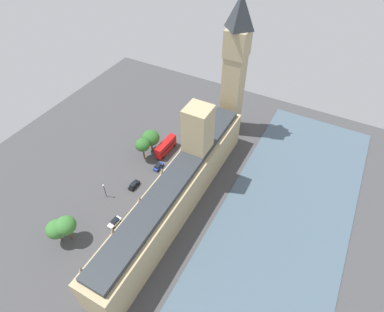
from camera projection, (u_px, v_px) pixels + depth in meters
ground_plane at (172, 204)px, 100.27m from camera, size 145.05×145.05×0.00m
river_thames at (272, 249)px, 88.99m from camera, size 37.42×130.55×0.25m
parliament_building at (179, 186)px, 95.11m from camera, size 10.33×75.05×29.19m
clock_tower at (235, 67)px, 109.13m from camera, size 7.62×7.62×51.79m
double_decker_bus_kerbside at (166, 146)px, 115.81m from camera, size 2.92×10.58×4.75m
car_blue_opposite_hall at (158, 166)px, 110.93m from camera, size 2.10×4.32×1.74m
car_black_corner at (134, 185)px, 104.79m from camera, size 1.95×4.39×1.74m
car_white_by_river_gate at (115, 222)px, 94.41m from camera, size 2.22×4.55×1.74m
pedestrian_under_trees at (175, 175)px, 108.21m from camera, size 0.53×0.62×1.57m
pedestrian_far_end at (153, 200)px, 100.66m from camera, size 0.65×0.56×1.65m
plane_tree_trailing at (56, 229)px, 87.15m from camera, size 5.78×5.78×8.14m
plane_tree_near_tower at (66, 226)px, 86.84m from camera, size 5.82×5.82×9.12m
plane_tree_midblock at (151, 138)px, 113.77m from camera, size 6.38×6.38×8.93m
plane_tree_leading at (143, 145)px, 110.43m from camera, size 5.23×5.23×8.88m
street_lamp_slot_10 at (104, 188)px, 99.71m from camera, size 0.56×0.56×5.73m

